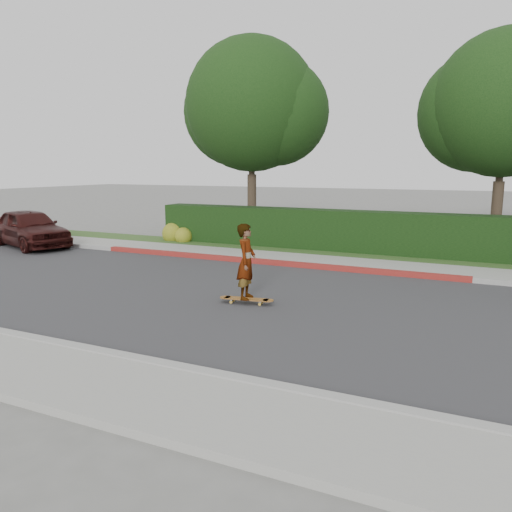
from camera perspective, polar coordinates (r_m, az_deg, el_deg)
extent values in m
plane|color=slate|center=(10.38, 17.25, -7.10)|extent=(120.00, 120.00, 0.00)
cube|color=#2D2D30|center=(10.38, 17.25, -7.08)|extent=(60.00, 8.00, 0.01)
cube|color=#9E9E99|center=(6.58, 12.16, -16.48)|extent=(60.00, 0.20, 0.15)
cube|color=gray|center=(5.81, 10.04, -20.38)|extent=(60.00, 1.60, 0.12)
cube|color=#9E9E99|center=(14.32, 19.52, -2.22)|extent=(60.00, 0.20, 0.15)
cube|color=maroon|center=(15.56, 0.91, -0.66)|extent=(12.00, 0.21, 0.15)
cube|color=gray|center=(15.20, 19.85, -1.60)|extent=(60.00, 1.60, 0.12)
cube|color=#2D4C1E|center=(16.77, 20.36, -0.61)|extent=(60.00, 1.60, 0.10)
cube|color=black|center=(17.72, 10.96, 2.68)|extent=(15.00, 1.00, 1.50)
sphere|color=#2D4C19|center=(20.37, -9.42, 2.55)|extent=(0.90, 0.90, 0.90)
sphere|color=#2D4C19|center=(19.88, -8.31, 2.25)|extent=(0.70, 0.70, 0.70)
cylinder|color=#33261C|center=(20.39, -0.47, 5.52)|extent=(0.36, 0.36, 2.70)
cylinder|color=#33261C|center=(20.33, -0.48, 11.22)|extent=(0.24, 0.24, 2.25)
sphere|color=black|center=(20.47, -0.49, 16.89)|extent=(5.20, 5.20, 5.20)
sphere|color=black|center=(21.15, -2.04, 16.12)|extent=(4.42, 4.42, 4.42)
sphere|color=black|center=(20.34, 2.27, 16.08)|extent=(4.16, 4.16, 4.16)
cylinder|color=#33261C|center=(18.95, 25.73, 3.89)|extent=(0.36, 0.36, 2.52)
cylinder|color=#33261C|center=(18.87, 26.17, 9.59)|extent=(0.24, 0.24, 2.10)
sphere|color=black|center=(18.98, 26.63, 15.29)|extent=(4.80, 4.80, 4.80)
sphere|color=black|center=(19.36, 24.11, 14.76)|extent=(4.08, 4.08, 4.08)
cylinder|color=gold|center=(11.11, -2.86, -5.27)|extent=(0.07, 0.05, 0.07)
cylinder|color=gold|center=(11.29, -2.57, -5.03)|extent=(0.07, 0.05, 0.07)
cylinder|color=gold|center=(10.93, 0.43, -5.52)|extent=(0.07, 0.05, 0.07)
cylinder|color=gold|center=(11.11, 0.68, -5.27)|extent=(0.07, 0.05, 0.07)
cube|color=silver|center=(11.19, -2.72, -4.92)|extent=(0.09, 0.20, 0.03)
cube|color=silver|center=(11.01, 0.56, -5.17)|extent=(0.09, 0.20, 0.03)
cube|color=brown|center=(11.09, -1.09, -4.92)|extent=(1.01, 0.40, 0.02)
cylinder|color=brown|center=(11.23, -3.52, -4.74)|extent=(0.28, 0.28, 0.02)
cylinder|color=brown|center=(10.96, 1.39, -5.10)|extent=(0.28, 0.28, 0.02)
imported|color=white|center=(10.90, -1.11, -0.64)|extent=(0.50, 0.67, 1.67)
imported|color=#381411|center=(20.70, -24.46, 2.93)|extent=(4.56, 2.99, 1.44)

